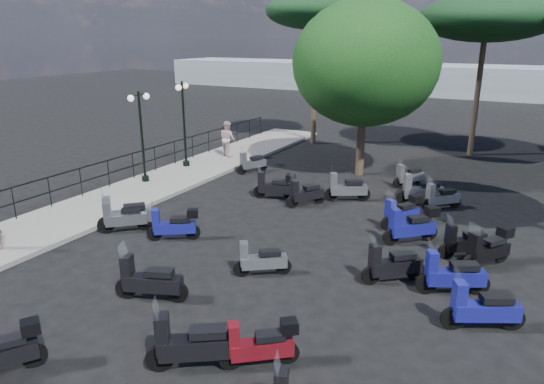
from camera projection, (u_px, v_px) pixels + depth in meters
The scene contains 31 objects.
ground at pixel (224, 266), 13.08m from camera, with size 120.00×120.00×0.00m, color black.
sidewalk at pixel (125, 197), 18.50m from camera, with size 3.00×30.00×0.15m, color slate.
railing at pixel (95, 173), 18.67m from camera, with size 0.04×26.04×1.10m.
lamp_post_1 at pixel (141, 131), 19.59m from camera, with size 0.30×1.09×3.69m.
lamp_post_2 at pixel (184, 119), 21.93m from camera, with size 0.54×1.10×3.87m.
pedestrian_far at pixel (228, 139), 24.20m from camera, with size 0.86×0.67×1.76m, color beige.
scooter_2 at pixel (123, 218), 15.25m from camera, with size 1.29×1.19×1.31m.
scooter_3 at pixel (126, 215), 15.33m from camera, with size 1.39×1.40×1.48m.
scooter_4 at pixel (275, 186), 18.31m from camera, with size 1.62×0.73×1.32m.
scooter_5 at pixel (252, 163), 21.90m from camera, with size 0.86×1.44×1.25m.
scooter_8 at pixel (149, 281), 11.27m from camera, with size 1.68×0.84×1.40m.
scooter_9 at pixel (174, 225), 14.62m from camera, with size 1.40×1.05×1.28m.
scooter_10 at pixel (305, 194), 17.60m from camera, with size 1.02×1.40×1.30m.
scooter_11 at pixel (346, 189), 18.12m from camera, with size 1.55×1.02×1.38m.
scooter_14 at pixel (193, 345), 8.90m from camera, with size 1.61×1.15×1.48m.
scooter_15 at pixel (261, 260), 12.46m from camera, with size 1.28×0.98×1.21m.
scooter_16 at pixel (402, 212), 15.67m from camera, with size 1.00×1.44×1.28m.
scooter_17 at pixel (421, 191), 17.71m from camera, with size 1.68×1.05×1.48m.
scooter_19 at pixel (260, 345), 9.00m from camera, with size 1.28×1.07×1.21m.
scooter_21 at pixel (465, 243), 13.45m from camera, with size 1.36×1.04×1.28m.
scooter_22 at pixel (412, 226), 14.42m from camera, with size 1.42×1.37×1.43m.
scooter_23 at pixel (409, 176), 19.87m from camera, with size 1.05×1.28×1.24m.
scooter_26 at pixel (482, 309), 10.12m from camera, with size 1.62×0.98×1.41m.
scooter_27 at pixel (392, 265), 12.10m from camera, with size 1.36×1.19×1.36m.
scooter_28 at pixel (488, 249), 12.90m from camera, with size 1.11×1.49×1.36m.
scooter_29 at pixel (441, 198), 17.24m from camera, with size 1.19×1.17×1.25m.
scooter_30 at pixel (452, 275), 11.54m from camera, with size 1.62×0.98×1.41m.
broadleaf_tree at pixel (365, 63), 20.24m from camera, with size 6.19×6.19×7.47m.
pine_0 at pixel (487, 18), 23.21m from camera, with size 6.51×6.51×7.88m.
pine_2 at pixel (316, 12), 25.79m from camera, with size 5.51×5.51×8.15m.
distant_hills at pixel (465, 81), 50.31m from camera, with size 70.00×8.00×3.00m, color gray.
Camera 1 is at (6.77, -9.79, 5.93)m, focal length 32.00 mm.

